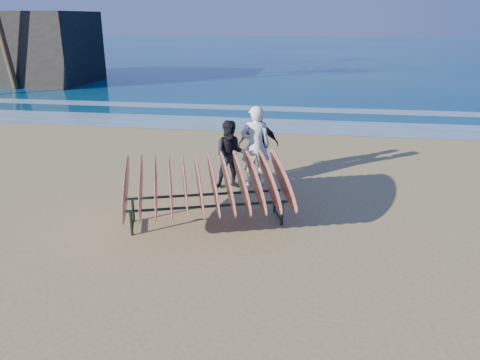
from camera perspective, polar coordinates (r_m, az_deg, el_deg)
The scene contains 9 objects.
ground at distance 8.81m, azimuth -0.84°, elevation -7.55°, with size 120.00×120.00×0.00m, color tan.
ocean at distance 62.88m, azimuth 8.19°, elevation 15.46°, with size 160.00×160.00×0.00m, color navy.
foam_near at distance 18.23m, azimuth 4.64°, elevation 6.64°, with size 160.00×160.00×0.00m, color white.
foam_far at distance 21.65m, azimuth 5.42°, elevation 8.62°, with size 160.00×160.00×0.00m, color white.
surfboard_rack at distance 9.27m, azimuth -4.14°, elevation -0.34°, with size 3.77×3.32×1.40m.
person_white at distance 11.48m, azimuth 1.89°, elevation 4.18°, with size 0.72×0.47×1.98m, color white.
person_dark_a at distance 11.23m, azimuth -1.10°, elevation 3.05°, with size 0.82×0.64×1.68m, color black.
person_dark_b at distance 12.03m, azimuth 2.27°, elevation 4.33°, with size 1.03×0.43×1.76m, color black.
building at distance 33.89m, azimuth -25.90°, elevation 14.33°, with size 9.68×5.38×4.30m, color #2D2823.
Camera 1 is at (1.38, -7.74, 3.97)m, focal length 35.00 mm.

